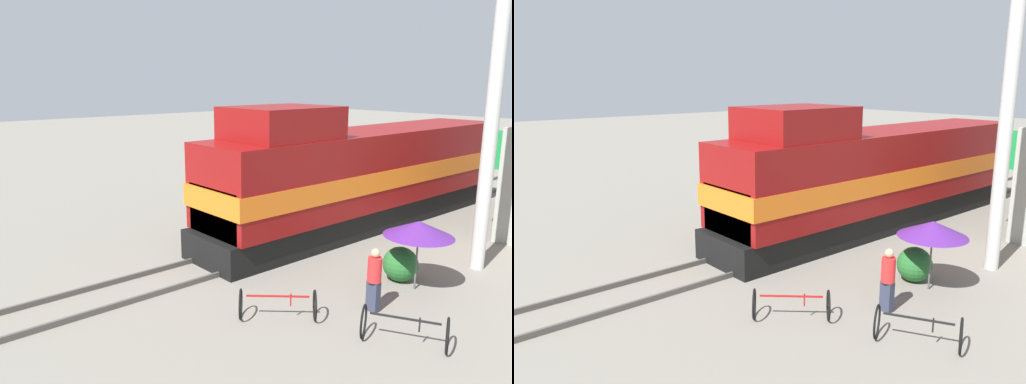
{
  "view_description": "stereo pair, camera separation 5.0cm",
  "coord_description": "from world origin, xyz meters",
  "views": [
    {
      "loc": [
        11.72,
        -13.18,
        5.59
      ],
      "look_at": [
        1.2,
        -4.37,
        2.45
      ],
      "focal_mm": 35.0,
      "sensor_mm": 36.0,
      "label": 1
    },
    {
      "loc": [
        11.75,
        -13.14,
        5.59
      ],
      "look_at": [
        1.2,
        -4.37,
        2.45
      ],
      "focal_mm": 35.0,
      "sensor_mm": 36.0,
      "label": 2
    }
  ],
  "objects": [
    {
      "name": "ground_plane",
      "position": [
        0.0,
        0.0,
        0.0
      ],
      "size": [
        120.0,
        120.0,
        0.0
      ],
      "primitive_type": "plane",
      "color": "slate"
    },
    {
      "name": "rail_near",
      "position": [
        -0.72,
        0.0,
        0.07
      ],
      "size": [
        0.08,
        42.63,
        0.15
      ],
      "primitive_type": "cube",
      "color": "#4C4742",
      "rests_on": "ground_plane"
    },
    {
      "name": "rail_far",
      "position": [
        0.72,
        0.0,
        0.07
      ],
      "size": [
        0.08,
        42.63,
        0.15
      ],
      "primitive_type": "cube",
      "color": "#4C4742",
      "rests_on": "ground_plane"
    },
    {
      "name": "locomotive",
      "position": [
        0.0,
        1.83,
        1.98
      ],
      "size": [
        2.86,
        15.31,
        4.71
      ],
      "color": "black",
      "rests_on": "ground_plane"
    },
    {
      "name": "utility_pole",
      "position": [
        5.15,
        1.0,
        4.92
      ],
      "size": [
        1.8,
        0.4,
        9.72
      ],
      "color": "#B2B2AD",
      "rests_on": "ground_plane"
    },
    {
      "name": "vendor_umbrella",
      "position": [
        4.82,
        -1.79,
        1.7
      ],
      "size": [
        1.85,
        1.85,
        1.91
      ],
      "color": "#4C4C4C",
      "rests_on": "ground_plane"
    },
    {
      "name": "billboard_sign",
      "position": [
        4.27,
        4.43,
        2.83
      ],
      "size": [
        1.69,
        0.12,
        3.82
      ],
      "color": "#595959",
      "rests_on": "ground_plane"
    },
    {
      "name": "shrub_cluster",
      "position": [
        4.22,
        -1.61,
        0.49
      ],
      "size": [
        0.98,
        0.98,
        0.98
      ],
      "primitive_type": "sphere",
      "color": "#236028",
      "rests_on": "ground_plane"
    },
    {
      "name": "person_bystander",
      "position": [
        4.9,
        -3.73,
        0.87
      ],
      "size": [
        0.34,
        0.34,
        1.61
      ],
      "color": "#2D3347",
      "rests_on": "ground_plane"
    },
    {
      "name": "bicycle",
      "position": [
        6.32,
        -4.53,
        0.39
      ],
      "size": [
        1.92,
        1.53,
        0.77
      ],
      "rotation": [
        0.0,
        0.0,
        2.08
      ],
      "color": "black",
      "rests_on": "ground_plane"
    },
    {
      "name": "bicycle_spare",
      "position": [
        3.72,
        -5.81,
        0.38
      ],
      "size": [
        1.76,
        1.83,
        0.74
      ],
      "rotation": [
        0.0,
        0.0,
        2.41
      ],
      "color": "black",
      "rests_on": "ground_plane"
    }
  ]
}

